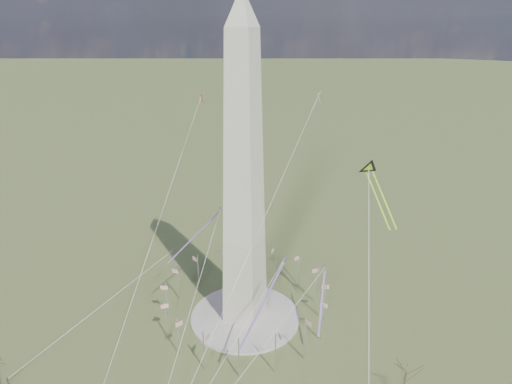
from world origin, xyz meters
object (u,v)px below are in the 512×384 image
at_px(washington_monument, 244,182).
at_px(kite_delta_black, 370,172).
at_px(tree_near, 406,371).
at_px(person_west, 8,381).

height_order(washington_monument, kite_delta_black, washington_monument).
xyz_separation_m(washington_monument, tree_near, (52.33, -12.91, -38.90)).
relative_size(washington_monument, person_west, 51.42).
bearing_deg(kite_delta_black, washington_monument, -19.66).
bearing_deg(washington_monument, tree_near, -13.86).
height_order(tree_near, kite_delta_black, kite_delta_black).
distance_m(washington_monument, tree_near, 66.47).
height_order(tree_near, person_west, tree_near).
distance_m(person_west, kite_delta_black, 115.24).
bearing_deg(tree_near, person_west, -157.77).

